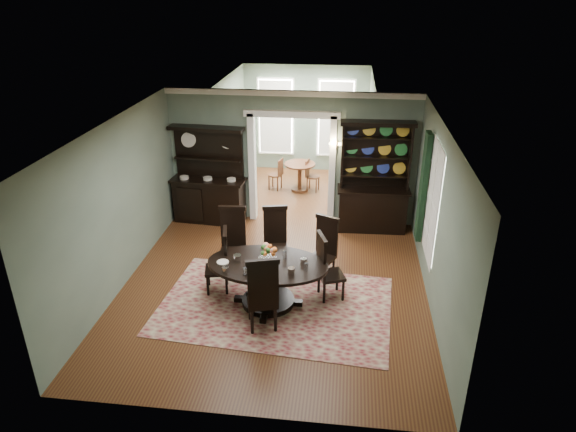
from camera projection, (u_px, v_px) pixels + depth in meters
name	position (u px, v px, depth m)	size (l,w,h in m)	color
room	(273.00, 209.00, 8.71)	(5.51, 6.01, 3.01)	brown
parlor	(303.00, 127.00, 13.67)	(3.51, 3.50, 3.01)	brown
doorway_trim	(292.00, 153.00, 11.35)	(2.08, 0.25, 2.57)	white
right_window	(428.00, 195.00, 9.21)	(0.15, 1.47, 2.12)	white
wall_sconce	(335.00, 145.00, 11.00)	(0.27, 0.21, 0.21)	#C38934
rug	(275.00, 305.00, 8.86)	(3.92, 2.54, 0.01)	maroon
dining_table	(268.00, 276.00, 8.67)	(2.10, 1.98, 0.81)	black
centerpiece	(267.00, 257.00, 8.63)	(1.57, 1.01, 0.26)	white
chair_far_left	(233.00, 239.00, 9.62)	(0.53, 0.50, 1.32)	black
chair_far_mid	(276.00, 236.00, 9.81)	(0.54, 0.53, 1.25)	black
chair_far_right	(325.00, 246.00, 9.47)	(0.59, 0.58, 1.22)	black
chair_end_left	(222.00, 259.00, 9.05)	(0.50, 0.52, 1.19)	black
chair_end_right	(326.00, 266.00, 8.81)	(0.56, 0.57, 1.24)	black
chair_near	(263.00, 293.00, 7.95)	(0.61, 0.59, 1.35)	black
sideboard	(209.00, 189.00, 11.68)	(1.72, 0.73, 2.21)	black
welsh_dresser	(373.00, 192.00, 11.23)	(1.59, 0.63, 2.44)	black
parlor_table	(300.00, 173.00, 13.46)	(0.81, 0.81, 0.75)	brown
parlor_chair_left	(277.00, 173.00, 13.53)	(0.39, 0.38, 0.85)	brown
parlor_chair_right	(311.00, 174.00, 13.46)	(0.38, 0.37, 0.84)	brown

